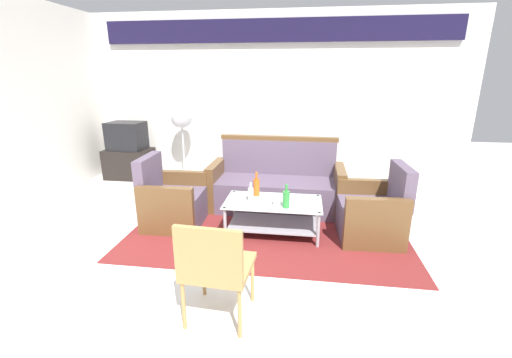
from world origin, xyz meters
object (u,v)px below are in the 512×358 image
(couch, at_px, (276,186))
(tv_stand, at_px, (130,164))
(armchair_left, at_px, (172,202))
(cup, at_px, (277,201))
(bottle_green, at_px, (286,199))
(bottle_orange, at_px, (256,187))
(wicker_chair, at_px, (215,264))
(armchair_right, at_px, (373,214))
(television, at_px, (127,136))
(pedestal_fan, at_px, (182,122))
(coffee_table, at_px, (273,212))
(bottle_clear, at_px, (251,194))

(couch, bearing_deg, tv_stand, -20.94)
(armchair_left, height_order, cup, armchair_left)
(cup, bearing_deg, bottle_green, -25.32)
(bottle_orange, height_order, wicker_chair, wicker_chair)
(wicker_chair, bearing_deg, couch, 87.68)
(armchair_right, relative_size, television, 1.38)
(armchair_left, bearing_deg, bottle_orange, 90.77)
(bottle_orange, height_order, pedestal_fan, pedestal_fan)
(armchair_right, xyz_separation_m, tv_stand, (-3.88, 1.82, -0.03))
(coffee_table, height_order, tv_stand, tv_stand)
(armchair_left, bearing_deg, tv_stand, -141.85)
(tv_stand, distance_m, pedestal_fan, 1.25)
(wicker_chair, bearing_deg, armchair_left, 124.20)
(television, distance_m, pedestal_fan, 1.03)
(armchair_left, xyz_separation_m, television, (-1.49, 1.79, 0.47))
(tv_stand, bearing_deg, pedestal_fan, 2.86)
(couch, height_order, wicker_chair, couch)
(armchair_left, bearing_deg, bottle_clear, 79.72)
(television, distance_m, wicker_chair, 4.25)
(cup, bearing_deg, bottle_orange, 133.47)
(bottle_green, relative_size, wicker_chair, 0.32)
(television, bearing_deg, coffee_table, 147.61)
(bottle_clear, height_order, television, television)
(cup, relative_size, wicker_chair, 0.12)
(coffee_table, bearing_deg, bottle_orange, 142.48)
(bottle_green, bearing_deg, tv_stand, 144.56)
(coffee_table, bearing_deg, wicker_chair, -100.31)
(armchair_right, bearing_deg, cup, 98.30)
(armchair_right, height_order, television, television)
(wicker_chair, bearing_deg, armchair_right, 52.87)
(bottle_orange, relative_size, bottle_green, 1.10)
(armchair_right, height_order, wicker_chair, armchair_right)
(cup, bearing_deg, couch, 95.16)
(cup, height_order, wicker_chair, wicker_chair)
(armchair_left, bearing_deg, pedestal_fan, -166.74)
(cup, height_order, pedestal_fan, pedestal_fan)
(bottle_green, height_order, cup, bottle_green)
(tv_stand, relative_size, wicker_chair, 0.95)
(couch, bearing_deg, armchair_left, 30.39)
(bottle_orange, xyz_separation_m, tv_stand, (-2.54, 1.74, -0.26))
(bottle_clear, distance_m, tv_stand, 3.17)
(coffee_table, height_order, cup, cup)
(armchair_right, bearing_deg, tv_stand, 62.47)
(coffee_table, height_order, bottle_orange, bottle_orange)
(coffee_table, relative_size, wicker_chair, 1.31)
(pedestal_fan, distance_m, wicker_chair, 3.83)
(armchair_left, bearing_deg, bottle_green, 76.74)
(bottle_orange, xyz_separation_m, wicker_chair, (-0.06, -1.71, -0.03))
(bottle_green, height_order, pedestal_fan, pedestal_fan)
(television, bearing_deg, couch, 160.47)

